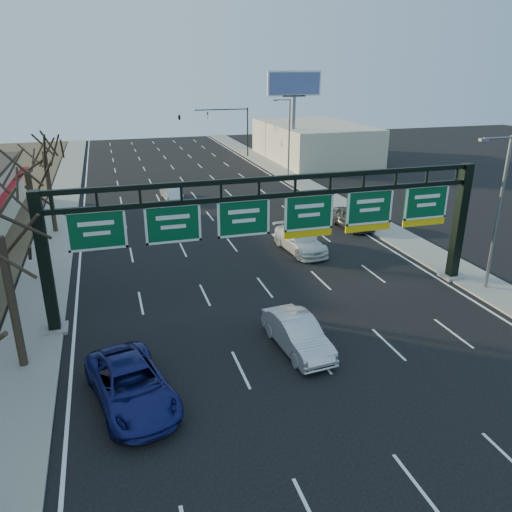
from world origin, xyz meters
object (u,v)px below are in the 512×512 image
object	(u,v)px
car_silver_sedan	(298,334)
car_white_wagon	(300,241)
sign_gantry	(279,223)
car_blue_suv	(131,385)

from	to	relation	value
car_silver_sedan	car_white_wagon	distance (m)	13.41
car_silver_sedan	car_white_wagon	size ratio (longest dim) A/B	0.89
car_silver_sedan	car_white_wagon	world-z (taller)	car_silver_sedan
sign_gantry	car_blue_suv	size ratio (longest dim) A/B	4.25
car_blue_suv	sign_gantry	bearing A→B (deg)	27.06
sign_gantry	car_silver_sedan	bearing A→B (deg)	-99.26
sign_gantry	car_blue_suv	bearing A→B (deg)	-140.70
car_white_wagon	car_blue_suv	bearing A→B (deg)	-138.05
sign_gantry	car_white_wagon	xyz separation A→B (m)	(4.21, 7.32, -3.84)
sign_gantry	car_silver_sedan	size ratio (longest dim) A/B	5.09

